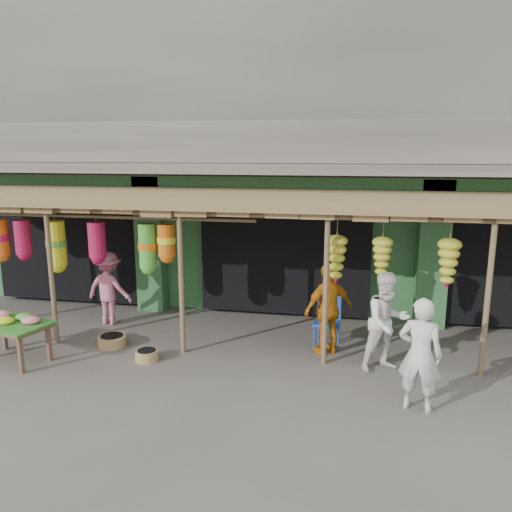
% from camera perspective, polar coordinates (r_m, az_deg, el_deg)
% --- Properties ---
extents(ground, '(80.00, 80.00, 0.00)m').
position_cam_1_polar(ground, '(9.03, 1.34, -11.14)').
color(ground, '#514C47').
rests_on(ground, ground).
extents(building, '(16.40, 6.80, 7.00)m').
position_cam_1_polar(building, '(13.13, 5.04, 11.17)').
color(building, gray).
rests_on(building, ground).
extents(awning, '(14.00, 2.70, 2.79)m').
position_cam_1_polar(awning, '(9.17, 1.23, 5.91)').
color(awning, brown).
rests_on(awning, ground).
extents(flower_table, '(1.52, 1.13, 0.82)m').
position_cam_1_polar(flower_table, '(9.50, -26.15, -6.98)').
color(flower_table, brown).
rests_on(flower_table, ground).
extents(blue_chair, '(0.50, 0.51, 0.92)m').
position_cam_1_polar(blue_chair, '(9.38, 8.22, -7.01)').
color(blue_chair, '#1B48B2').
rests_on(blue_chair, ground).
extents(basket_mid, '(0.66, 0.66, 0.20)m').
position_cam_1_polar(basket_mid, '(9.71, -16.13, -9.30)').
color(basket_mid, olive).
rests_on(basket_mid, ground).
extents(basket_right, '(0.42, 0.42, 0.18)m').
position_cam_1_polar(basket_right, '(8.95, -12.37, -11.03)').
color(basket_right, olive).
rests_on(basket_right, ground).
extents(person_front, '(0.67, 0.53, 1.62)m').
position_cam_1_polar(person_front, '(7.30, 18.22, -10.66)').
color(person_front, silver).
rests_on(person_front, ground).
extents(person_right, '(1.00, 0.94, 1.65)m').
position_cam_1_polar(person_right, '(8.41, 14.73, -7.30)').
color(person_right, white).
rests_on(person_right, ground).
extents(person_vendor, '(1.00, 0.90, 1.63)m').
position_cam_1_polar(person_vendor, '(8.88, 8.26, -6.04)').
color(person_vendor, '#C87612').
rests_on(person_vendor, ground).
extents(person_shopper, '(1.05, 0.68, 1.52)m').
position_cam_1_polar(person_shopper, '(10.75, -16.47, -3.53)').
color(person_shopper, '#D36F8B').
rests_on(person_shopper, ground).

